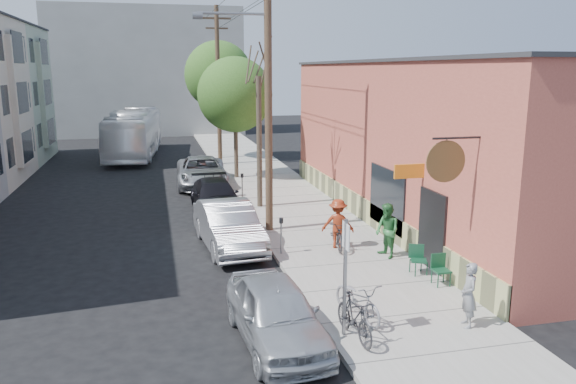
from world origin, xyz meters
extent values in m
plane|color=black|center=(0.00, 0.00, 0.00)|extent=(120.00, 120.00, 0.00)
cube|color=#9F9C93|center=(4.25, 11.00, 0.07)|extent=(4.50, 58.00, 0.15)
cube|color=#B55343|center=(9.00, 5.00, 3.25)|extent=(5.00, 20.00, 6.50)
cube|color=#2B2B2D|center=(9.00, 5.00, 6.55)|extent=(5.20, 20.20, 0.12)
cube|color=tan|center=(6.48, 5.00, 0.55)|extent=(0.10, 20.00, 1.10)
cube|color=black|center=(6.47, -1.00, 1.30)|extent=(0.10, 1.60, 2.60)
cube|color=black|center=(6.47, 2.50, 1.60)|extent=(0.08, 3.00, 2.20)
cylinder|color=brown|center=(5.55, -3.20, 3.90)|extent=(1.10, 0.06, 1.10)
cube|color=orange|center=(6.00, -0.20, 3.10)|extent=(1.00, 0.08, 0.45)
cube|color=beige|center=(-9.25, 18.00, 4.50)|extent=(1.10, 3.20, 7.00)
cube|color=#9EAB91|center=(-9.25, 26.00, 4.50)|extent=(1.10, 3.20, 7.00)
cube|color=#9D9C98|center=(-2.00, 42.00, 6.00)|extent=(18.00, 8.00, 12.00)
cube|color=slate|center=(2.35, -4.68, 1.55)|extent=(0.07, 0.07, 2.80)
cube|color=silver|center=(2.35, -4.68, 2.55)|extent=(0.02, 0.45, 0.60)
cylinder|color=slate|center=(2.25, 1.45, 0.70)|extent=(0.06, 0.06, 1.10)
cylinder|color=black|center=(2.25, 1.45, 1.30)|extent=(0.14, 0.14, 0.18)
cylinder|color=slate|center=(2.25, 9.81, 0.70)|extent=(0.06, 0.06, 1.10)
cylinder|color=black|center=(2.25, 9.81, 1.30)|extent=(0.14, 0.14, 0.18)
cylinder|color=#503A28|center=(2.45, 4.41, 5.15)|extent=(0.28, 0.28, 10.00)
cylinder|color=slate|center=(-0.05, 4.41, 8.05)|extent=(0.35, 0.24, 0.24)
cylinder|color=#503A28|center=(2.45, 20.42, 5.15)|extent=(0.28, 0.28, 10.00)
cube|color=#503A28|center=(2.45, 20.42, 9.35)|extent=(1.80, 0.12, 0.12)
cube|color=#503A28|center=(2.45, 20.42, 8.75)|extent=(1.40, 0.10, 0.10)
cylinder|color=#44392C|center=(2.80, 8.22, 3.05)|extent=(0.24, 0.24, 5.79)
cylinder|color=#44392C|center=(2.80, 15.47, 2.36)|extent=(0.24, 0.24, 4.42)
sphere|color=#386623|center=(2.80, 15.47, 4.85)|extent=(4.21, 4.21, 4.21)
cylinder|color=#44392C|center=(2.80, 23.12, 2.83)|extent=(0.24, 0.24, 5.37)
sphere|color=#386623|center=(2.80, 23.12, 5.85)|extent=(4.65, 4.65, 4.65)
imported|color=gray|center=(5.39, -4.94, 0.95)|extent=(0.50, 0.65, 1.60)
imported|color=#2D7137|center=(5.55, 0.28, 1.05)|extent=(0.84, 0.99, 1.80)
imported|color=maroon|center=(4.30, 1.64, 1.01)|extent=(1.27, 1.00, 1.73)
imported|color=black|center=(4.30, 1.64, 0.65)|extent=(0.97, 1.99, 1.00)
imported|color=black|center=(2.51, -4.92, 0.67)|extent=(0.69, 1.79, 1.05)
imported|color=slate|center=(2.97, -3.92, 0.65)|extent=(1.10, 2.01, 1.00)
imported|color=#B5B8BD|center=(0.80, -4.39, 0.74)|extent=(2.03, 4.43, 1.47)
imported|color=#A1A3A9|center=(0.68, 2.91, 0.82)|extent=(2.16, 5.08, 1.63)
imported|color=black|center=(0.80, 8.30, 0.70)|extent=(2.07, 4.87, 1.40)
imported|color=#989A9F|center=(0.71, 14.05, 0.79)|extent=(2.84, 5.78, 1.58)
imported|color=white|center=(-3.11, 26.00, 1.69)|extent=(3.92, 12.35, 3.38)
camera|label=1|loc=(-1.75, -16.14, 6.22)|focal=35.00mm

